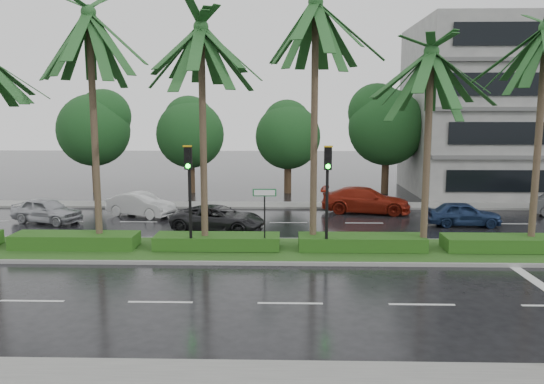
{
  "coord_description": "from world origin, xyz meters",
  "views": [
    {
      "loc": [
        -0.16,
        -20.52,
        5.78
      ],
      "look_at": [
        -0.73,
        1.5,
        2.47
      ],
      "focal_mm": 35.0,
      "sensor_mm": 36.0,
      "label": 1
    }
  ],
  "objects_px": {
    "signal_median_left": "(189,183)",
    "car_white": "(141,205)",
    "car_darkgrey": "(218,219)",
    "car_silver": "(47,210)",
    "car_red": "(366,200)",
    "street_sign": "(265,204)",
    "car_blue": "(463,214)"
  },
  "relations": [
    {
      "from": "signal_median_left",
      "to": "car_white",
      "type": "bearing_deg",
      "value": 117.37
    },
    {
      "from": "car_white",
      "to": "car_darkgrey",
      "type": "distance_m",
      "value": 6.13
    },
    {
      "from": "signal_median_left",
      "to": "car_silver",
      "type": "relative_size",
      "value": 1.13
    },
    {
      "from": "signal_median_left",
      "to": "car_red",
      "type": "xyz_separation_m",
      "value": [
        8.5,
        9.66,
        -2.26
      ]
    },
    {
      "from": "car_red",
      "to": "street_sign",
      "type": "bearing_deg",
      "value": 159.85
    },
    {
      "from": "car_silver",
      "to": "car_white",
      "type": "relative_size",
      "value": 0.97
    },
    {
      "from": "signal_median_left",
      "to": "street_sign",
      "type": "relative_size",
      "value": 1.68
    },
    {
      "from": "car_silver",
      "to": "signal_median_left",
      "type": "bearing_deg",
      "value": -107.12
    },
    {
      "from": "car_silver",
      "to": "car_blue",
      "type": "height_order",
      "value": "car_silver"
    },
    {
      "from": "signal_median_left",
      "to": "car_red",
      "type": "bearing_deg",
      "value": 48.64
    },
    {
      "from": "car_white",
      "to": "car_red",
      "type": "distance_m",
      "value": 12.86
    },
    {
      "from": "signal_median_left",
      "to": "car_silver",
      "type": "height_order",
      "value": "signal_median_left"
    },
    {
      "from": "car_white",
      "to": "car_red",
      "type": "xyz_separation_m",
      "value": [
        12.79,
        1.37,
        0.08
      ]
    },
    {
      "from": "car_silver",
      "to": "car_white",
      "type": "distance_m",
      "value": 4.88
    },
    {
      "from": "car_darkgrey",
      "to": "car_blue",
      "type": "bearing_deg",
      "value": -70.47
    },
    {
      "from": "car_darkgrey",
      "to": "car_blue",
      "type": "height_order",
      "value": "car_darkgrey"
    },
    {
      "from": "street_sign",
      "to": "car_red",
      "type": "height_order",
      "value": "street_sign"
    },
    {
      "from": "street_sign",
      "to": "car_silver",
      "type": "bearing_deg",
      "value": 152.18
    },
    {
      "from": "car_blue",
      "to": "car_red",
      "type": "bearing_deg",
      "value": 54.82
    },
    {
      "from": "signal_median_left",
      "to": "car_white",
      "type": "xyz_separation_m",
      "value": [
        -4.29,
        8.28,
        -2.34
      ]
    },
    {
      "from": "car_white",
      "to": "car_darkgrey",
      "type": "xyz_separation_m",
      "value": [
        4.85,
        -3.75,
        -0.02
      ]
    },
    {
      "from": "street_sign",
      "to": "car_darkgrey",
      "type": "distance_m",
      "value": 5.21
    },
    {
      "from": "car_silver",
      "to": "car_red",
      "type": "distance_m",
      "value": 17.59
    },
    {
      "from": "car_blue",
      "to": "car_silver",
      "type": "bearing_deg",
      "value": 91.96
    },
    {
      "from": "car_white",
      "to": "car_blue",
      "type": "height_order",
      "value": "car_white"
    },
    {
      "from": "car_white",
      "to": "car_red",
      "type": "height_order",
      "value": "car_red"
    },
    {
      "from": "signal_median_left",
      "to": "car_white",
      "type": "distance_m",
      "value": 9.61
    },
    {
      "from": "street_sign",
      "to": "car_blue",
      "type": "bearing_deg",
      "value": 30.92
    },
    {
      "from": "signal_median_left",
      "to": "car_blue",
      "type": "bearing_deg",
      "value": 25.39
    },
    {
      "from": "street_sign",
      "to": "car_blue",
      "type": "xyz_separation_m",
      "value": [
        10.0,
        5.99,
        -1.5
      ]
    },
    {
      "from": "car_darkgrey",
      "to": "car_blue",
      "type": "relative_size",
      "value": 1.25
    },
    {
      "from": "signal_median_left",
      "to": "car_silver",
      "type": "distance_m",
      "value": 11.12
    }
  ]
}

